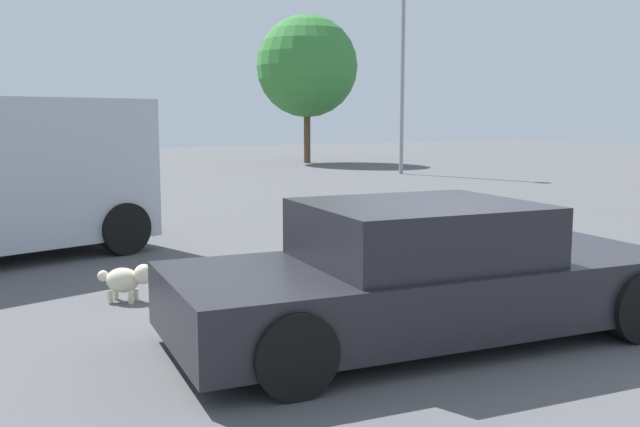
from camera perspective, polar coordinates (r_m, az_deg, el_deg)
The scene contains 5 objects.
ground_plane at distance 7.21m, azimuth 9.33°, elevation -8.50°, with size 80.00×80.00×0.00m, color #515154.
sedan_foreground at distance 6.60m, azimuth 8.32°, elevation -4.86°, with size 4.85×2.33×1.24m.
dog at distance 8.10m, azimuth -14.97°, elevation -5.02°, with size 0.54×0.47×0.42m.
light_post_mid at distance 25.44m, azimuth 6.57°, elevation 13.53°, with size 0.44×0.44×6.85m.
tree_back_right at distance 31.24m, azimuth -1.04°, elevation 11.56°, with size 4.30×4.30×6.26m.
Camera 1 is at (-4.34, -5.40, 2.00)m, focal length 40.46 mm.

